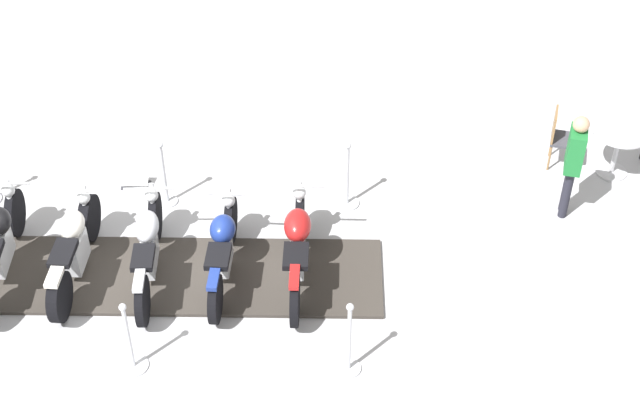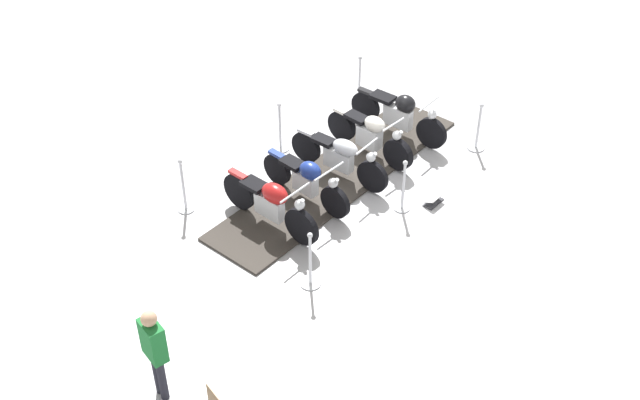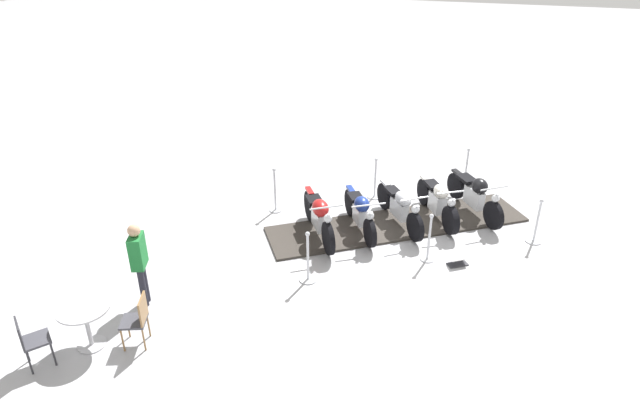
{
  "view_description": "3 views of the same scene",
  "coord_description": "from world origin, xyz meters",
  "px_view_note": "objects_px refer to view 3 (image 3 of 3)",
  "views": [
    {
      "loc": [
        6.84,
        -6.07,
        9.04
      ],
      "look_at": [
        1.47,
        1.75,
        0.8
      ],
      "focal_mm": 54.05,
      "sensor_mm": 36.0,
      "label": 1
    },
    {
      "loc": [
        3.78,
        11.77,
        9.19
      ],
      "look_at": [
        0.87,
        1.73,
        0.94
      ],
      "focal_mm": 44.95,
      "sensor_mm": 36.0,
      "label": 2
    },
    {
      "loc": [
        -1.53,
        10.98,
        6.27
      ],
      "look_at": [
        1.6,
        0.91,
        0.85
      ],
      "focal_mm": 30.61,
      "sensor_mm": 36.0,
      "label": 3
    }
  ],
  "objects_px": {
    "stanchion_left_rear": "(466,173)",
    "cafe_chair_across_table": "(30,339)",
    "stanchion_right_rear": "(536,229)",
    "cafe_table": "(85,317)",
    "motorcycle_navy": "(360,212)",
    "stanchion_right_front": "(308,266)",
    "stanchion_left_front": "(275,196)",
    "info_placard": "(458,262)",
    "cafe_chair_near_table": "(138,318)",
    "stanchion_right_mid": "(429,244)",
    "stanchion_left_mid": "(375,185)",
    "bystander_person": "(139,258)",
    "motorcycle_maroon": "(319,216)",
    "motorcycle_chrome": "(400,206)",
    "motorcycle_cream": "(438,201)",
    "motorcycle_black": "(475,194)"
  },
  "relations": [
    {
      "from": "stanchion_left_front",
      "to": "info_placard",
      "type": "relative_size",
      "value": 2.45
    },
    {
      "from": "motorcycle_chrome",
      "to": "motorcycle_cream",
      "type": "height_order",
      "value": "motorcycle_cream"
    },
    {
      "from": "cafe_chair_across_table",
      "to": "motorcycle_cream",
      "type": "bearing_deg",
      "value": -0.31
    },
    {
      "from": "motorcycle_maroon",
      "to": "stanchion_left_front",
      "type": "bearing_deg",
      "value": -156.61
    },
    {
      "from": "cafe_table",
      "to": "cafe_chair_across_table",
      "type": "distance_m",
      "value": 0.82
    },
    {
      "from": "cafe_chair_near_table",
      "to": "stanchion_left_front",
      "type": "bearing_deg",
      "value": -114.98
    },
    {
      "from": "motorcycle_navy",
      "to": "motorcycle_chrome",
      "type": "relative_size",
      "value": 0.99
    },
    {
      "from": "motorcycle_black",
      "to": "cafe_chair_across_table",
      "type": "xyz_separation_m",
      "value": [
        6.28,
        7.14,
        -0.02
      ]
    },
    {
      "from": "motorcycle_chrome",
      "to": "stanchion_left_rear",
      "type": "relative_size",
      "value": 1.77
    },
    {
      "from": "motorcycle_maroon",
      "to": "stanchion_right_mid",
      "type": "bearing_deg",
      "value": 53.36
    },
    {
      "from": "stanchion_right_front",
      "to": "stanchion_left_mid",
      "type": "height_order",
      "value": "stanchion_right_front"
    },
    {
      "from": "cafe_chair_near_table",
      "to": "motorcycle_maroon",
      "type": "bearing_deg",
      "value": -134.07
    },
    {
      "from": "stanchion_right_front",
      "to": "stanchion_right_mid",
      "type": "bearing_deg",
      "value": -146.36
    },
    {
      "from": "stanchion_right_mid",
      "to": "bystander_person",
      "type": "height_order",
      "value": "bystander_person"
    },
    {
      "from": "motorcycle_maroon",
      "to": "cafe_table",
      "type": "relative_size",
      "value": 2.27
    },
    {
      "from": "stanchion_right_front",
      "to": "motorcycle_black",
      "type": "bearing_deg",
      "value": -128.3
    },
    {
      "from": "info_placard",
      "to": "cafe_chair_across_table",
      "type": "distance_m",
      "value": 7.82
    },
    {
      "from": "stanchion_right_rear",
      "to": "cafe_table",
      "type": "distance_m",
      "value": 9.08
    },
    {
      "from": "motorcycle_black",
      "to": "cafe_chair_near_table",
      "type": "xyz_separation_m",
      "value": [
        4.99,
        6.22,
        -0.01
      ]
    },
    {
      "from": "motorcycle_maroon",
      "to": "stanchion_right_rear",
      "type": "height_order",
      "value": "motorcycle_maroon"
    },
    {
      "from": "motorcycle_maroon",
      "to": "stanchion_right_mid",
      "type": "height_order",
      "value": "motorcycle_maroon"
    },
    {
      "from": "motorcycle_navy",
      "to": "stanchion_left_rear",
      "type": "xyz_separation_m",
      "value": [
        -2.08,
        -3.23,
        -0.18
      ]
    },
    {
      "from": "stanchion_left_front",
      "to": "stanchion_right_mid",
      "type": "relative_size",
      "value": 1.05
    },
    {
      "from": "motorcycle_black",
      "to": "motorcycle_cream",
      "type": "bearing_deg",
      "value": -92.81
    },
    {
      "from": "motorcycle_black",
      "to": "stanchion_left_rear",
      "type": "height_order",
      "value": "stanchion_left_rear"
    },
    {
      "from": "stanchion_right_front",
      "to": "stanchion_left_front",
      "type": "bearing_deg",
      "value": -56.36
    },
    {
      "from": "motorcycle_chrome",
      "to": "cafe_chair_near_table",
      "type": "distance_m",
      "value": 6.18
    },
    {
      "from": "stanchion_left_rear",
      "to": "cafe_chair_across_table",
      "type": "relative_size",
      "value": 1.17
    },
    {
      "from": "motorcycle_cream",
      "to": "cafe_chair_across_table",
      "type": "relative_size",
      "value": 2.11
    },
    {
      "from": "motorcycle_maroon",
      "to": "stanchion_right_mid",
      "type": "distance_m",
      "value": 2.41
    },
    {
      "from": "motorcycle_cream",
      "to": "stanchion_right_mid",
      "type": "height_order",
      "value": "stanchion_right_mid"
    },
    {
      "from": "motorcycle_navy",
      "to": "bystander_person",
      "type": "distance_m",
      "value": 4.85
    },
    {
      "from": "stanchion_left_mid",
      "to": "stanchion_right_front",
      "type": "bearing_deg",
      "value": 83.1
    },
    {
      "from": "motorcycle_maroon",
      "to": "cafe_chair_across_table",
      "type": "bearing_deg",
      "value": -64.71
    },
    {
      "from": "stanchion_left_rear",
      "to": "cafe_table",
      "type": "xyz_separation_m",
      "value": [
        5.45,
        8.14,
        0.25
      ]
    },
    {
      "from": "bystander_person",
      "to": "motorcycle_chrome",
      "type": "bearing_deg",
      "value": 25.78
    },
    {
      "from": "motorcycle_navy",
      "to": "cafe_chair_near_table",
      "type": "xyz_separation_m",
      "value": [
        2.59,
        4.63,
        0.02
      ]
    },
    {
      "from": "cafe_table",
      "to": "bystander_person",
      "type": "height_order",
      "value": "bystander_person"
    },
    {
      "from": "stanchion_left_front",
      "to": "info_placard",
      "type": "xyz_separation_m",
      "value": [
        -4.41,
        1.08,
        -0.33
      ]
    },
    {
      "from": "stanchion_left_rear",
      "to": "bystander_person",
      "type": "bearing_deg",
      "value": 52.91
    },
    {
      "from": "stanchion_right_rear",
      "to": "stanchion_left_rear",
      "type": "xyz_separation_m",
      "value": [
        1.66,
        -2.49,
        0.02
      ]
    },
    {
      "from": "motorcycle_cream",
      "to": "stanchion_left_rear",
      "type": "xyz_separation_m",
      "value": [
        -0.49,
        -2.15,
        -0.17
      ]
    },
    {
      "from": "motorcycle_chrome",
      "to": "stanchion_right_mid",
      "type": "relative_size",
      "value": 1.72
    },
    {
      "from": "stanchion_right_front",
      "to": "cafe_chair_across_table",
      "type": "height_order",
      "value": "stanchion_right_front"
    },
    {
      "from": "stanchion_right_front",
      "to": "cafe_table",
      "type": "xyz_separation_m",
      "value": [
        2.84,
        2.81,
        0.26
      ]
    },
    {
      "from": "motorcycle_cream",
      "to": "motorcycle_chrome",
      "type": "bearing_deg",
      "value": -85.6
    },
    {
      "from": "motorcycle_navy",
      "to": "stanchion_right_front",
      "type": "distance_m",
      "value": 2.18
    },
    {
      "from": "motorcycle_navy",
      "to": "motorcycle_chrome",
      "type": "xyz_separation_m",
      "value": [
        -0.8,
        -0.53,
        0.0
      ]
    },
    {
      "from": "motorcycle_black",
      "to": "cafe_chair_near_table",
      "type": "relative_size",
      "value": 2.06
    },
    {
      "from": "stanchion_right_front",
      "to": "cafe_chair_near_table",
      "type": "xyz_separation_m",
      "value": [
        2.07,
        2.53,
        0.2
      ]
    }
  ]
}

